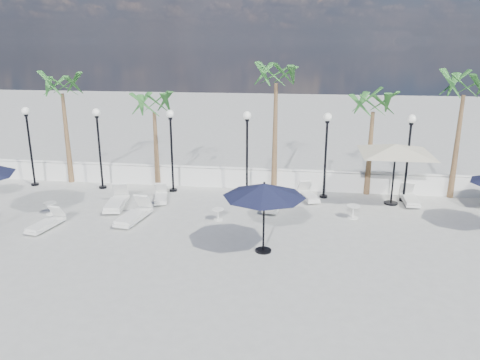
# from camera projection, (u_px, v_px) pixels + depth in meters

# --- Properties ---
(ground) EXTENTS (100.00, 100.00, 0.00)m
(ground) POSITION_uv_depth(u_px,v_px,m) (223.00, 255.00, 15.47)
(ground) COLOR #9A9A95
(ground) RESTS_ON ground
(balustrade) EXTENTS (26.00, 0.30, 1.01)m
(balustrade) POSITION_uv_depth(u_px,v_px,m) (249.00, 178.00, 22.46)
(balustrade) COLOR silver
(balustrade) RESTS_ON ground
(lamppost_0) EXTENTS (0.36, 0.36, 3.84)m
(lamppost_0) POSITION_uv_depth(u_px,v_px,m) (29.00, 135.00, 22.28)
(lamppost_0) COLOR black
(lamppost_0) RESTS_ON ground
(lamppost_1) EXTENTS (0.36, 0.36, 3.84)m
(lamppost_1) POSITION_uv_depth(u_px,v_px,m) (98.00, 137.00, 21.83)
(lamppost_1) COLOR black
(lamppost_1) RESTS_ON ground
(lamppost_2) EXTENTS (0.36, 0.36, 3.84)m
(lamppost_2) POSITION_uv_depth(u_px,v_px,m) (171.00, 139.00, 21.38)
(lamppost_2) COLOR black
(lamppost_2) RESTS_ON ground
(lamppost_3) EXTENTS (0.36, 0.36, 3.84)m
(lamppost_3) POSITION_uv_depth(u_px,v_px,m) (247.00, 141.00, 20.94)
(lamppost_3) COLOR black
(lamppost_3) RESTS_ON ground
(lamppost_4) EXTENTS (0.36, 0.36, 3.84)m
(lamppost_4) POSITION_uv_depth(u_px,v_px,m) (326.00, 144.00, 20.49)
(lamppost_4) COLOR black
(lamppost_4) RESTS_ON ground
(lamppost_5) EXTENTS (0.36, 0.36, 3.84)m
(lamppost_5) POSITION_uv_depth(u_px,v_px,m) (409.00, 146.00, 20.04)
(lamppost_5) COLOR black
(lamppost_5) RESTS_ON ground
(palm_0) EXTENTS (2.60, 2.60, 5.50)m
(palm_0) POSITION_uv_depth(u_px,v_px,m) (62.00, 91.00, 22.27)
(palm_0) COLOR brown
(palm_0) RESTS_ON ground
(palm_1) EXTENTS (2.60, 2.60, 4.70)m
(palm_1) POSITION_uv_depth(u_px,v_px,m) (154.00, 109.00, 21.91)
(palm_1) COLOR brown
(palm_1) RESTS_ON ground
(palm_2) EXTENTS (2.60, 2.60, 6.10)m
(palm_2) POSITION_uv_depth(u_px,v_px,m) (276.00, 81.00, 20.79)
(palm_2) COLOR brown
(palm_2) RESTS_ON ground
(palm_3) EXTENTS (2.60, 2.60, 4.90)m
(palm_3) POSITION_uv_depth(u_px,v_px,m) (373.00, 109.00, 20.58)
(palm_3) COLOR brown
(palm_3) RESTS_ON ground
(palm_4) EXTENTS (2.60, 2.60, 5.70)m
(palm_4) POSITION_uv_depth(u_px,v_px,m) (464.00, 92.00, 19.88)
(palm_4) COLOR brown
(palm_4) RESTS_ON ground
(lounger_0) EXTENTS (1.03, 2.21, 0.80)m
(lounger_0) POSITION_uv_depth(u_px,v_px,m) (117.00, 202.00, 19.81)
(lounger_0) COLOR silver
(lounger_0) RESTS_ON ground
(lounger_1) EXTENTS (0.98, 2.16, 0.78)m
(lounger_1) POSITION_uv_depth(u_px,v_px,m) (134.00, 215.00, 18.32)
(lounger_1) COLOR silver
(lounger_1) RESTS_ON ground
(lounger_2) EXTENTS (0.85, 1.79, 0.64)m
(lounger_2) POSITION_uv_depth(u_px,v_px,m) (46.00, 223.00, 17.60)
(lounger_2) COLOR silver
(lounger_2) RESTS_ON ground
(lounger_3) EXTENTS (0.85, 2.02, 0.74)m
(lounger_3) POSITION_uv_depth(u_px,v_px,m) (273.00, 203.00, 19.75)
(lounger_3) COLOR silver
(lounger_3) RESTS_ON ground
(lounger_4) EXTENTS (0.93, 1.71, 0.61)m
(lounger_4) POSITION_uv_depth(u_px,v_px,m) (161.00, 197.00, 20.65)
(lounger_4) COLOR silver
(lounger_4) RESTS_ON ground
(lounger_5) EXTENTS (1.05, 1.79, 0.64)m
(lounger_5) POSITION_uv_depth(u_px,v_px,m) (308.00, 195.00, 20.87)
(lounger_5) COLOR silver
(lounger_5) RESTS_ON ground
(lounger_6) EXTENTS (0.63, 1.86, 0.69)m
(lounger_6) POSITION_uv_depth(u_px,v_px,m) (410.00, 198.00, 20.39)
(lounger_6) COLOR silver
(lounger_6) RESTS_ON ground
(side_table_0) EXTENTS (0.51, 0.51, 0.50)m
(side_table_0) POSITION_uv_depth(u_px,v_px,m) (50.00, 207.00, 19.07)
(side_table_0) COLOR silver
(side_table_0) RESTS_ON ground
(side_table_1) EXTENTS (0.47, 0.47, 0.46)m
(side_table_1) POSITION_uv_depth(u_px,v_px,m) (218.00, 213.00, 18.45)
(side_table_1) COLOR silver
(side_table_1) RESTS_ON ground
(side_table_2) EXTENTS (0.54, 0.54, 0.53)m
(side_table_2) POSITION_uv_depth(u_px,v_px,m) (353.00, 210.00, 18.64)
(side_table_2) COLOR silver
(side_table_2) RESTS_ON ground
(parasol_navy_mid) EXTENTS (2.74, 2.74, 2.45)m
(parasol_navy_mid) POSITION_uv_depth(u_px,v_px,m) (264.00, 191.00, 15.14)
(parasol_navy_mid) COLOR black
(parasol_navy_mid) RESTS_ON ground
(parasol_cream_sq_a) EXTENTS (5.82, 5.82, 2.86)m
(parasol_cream_sq_a) POSITION_uv_depth(u_px,v_px,m) (396.00, 144.00, 19.60)
(parasol_cream_sq_a) COLOR black
(parasol_cream_sq_a) RESTS_ON ground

